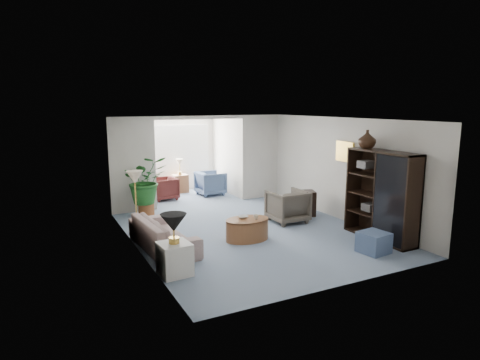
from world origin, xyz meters
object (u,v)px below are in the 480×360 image
framed_picture (345,152)px  plant_pot (146,209)px  sunroom_chair_maroon (164,189)px  sunroom_table (180,184)px  coffee_cup (256,217)px  sofa (163,234)px  wingback_chair (287,206)px  side_table_dark (304,203)px  sunroom_chair_blue (211,183)px  floor_lamp (135,177)px  coffee_bowl (243,217)px  cabinet_urn (367,139)px  ottoman (374,242)px  table_lamp (174,223)px  coffee_table (247,229)px  entertainment_cabinet (381,195)px  end_table (175,259)px

framed_picture → plant_pot: 5.16m
sunroom_chair_maroon → sunroom_table: size_ratio=1.27×
coffee_cup → sofa: bearing=168.1°
sunroom_chair_maroon → wingback_chair: bearing=26.4°
sunroom_table → side_table_dark: bearing=-64.7°
sunroom_chair_blue → floor_lamp: bearing=131.7°
coffee_bowl → sunroom_chair_maroon: size_ratio=0.28×
coffee_cup → framed_picture: bearing=7.3°
cabinet_urn → ottoman: cabinet_urn is taller
wingback_chair → sunroom_chair_maroon: 4.14m
floor_lamp → coffee_bowl: floor_lamp is taller
cabinet_urn → plant_pot: 5.65m
framed_picture → table_lamp: framed_picture is taller
floor_lamp → sunroom_table: size_ratio=0.62×
sunroom_table → coffee_table: bearing=-93.0°
entertainment_cabinet → plant_pot: size_ratio=4.69×
framed_picture → coffee_bowl: (-2.81, -0.14, -1.22)m
table_lamp → sunroom_chair_maroon: 5.67m
framed_picture → coffee_table: (-2.76, -0.24, -1.47)m
sofa → coffee_bowl: size_ratio=9.80×
wingback_chair → sunroom_chair_maroon: (-1.98, 3.64, -0.06)m
framed_picture → coffee_bowl: 3.07m
end_table → cabinet_urn: bearing=4.6°
coffee_cup → side_table_dark: 2.36m
plant_pot → sunroom_chair_blue: size_ratio=0.49×
table_lamp → cabinet_urn: size_ratio=1.11×
sofa → sunroom_chair_blue: sunroom_chair_blue is taller
table_lamp → coffee_bowl: bearing=31.7°
end_table → ottoman: 3.81m
coffee_bowl → side_table_dark: size_ratio=0.33×
coffee_bowl → ottoman: bearing=-45.1°
sunroom_chair_blue → framed_picture: bearing=-159.5°
table_lamp → sunroom_chair_blue: size_ratio=0.54×
end_table → side_table_dark: 4.64m
sofa → sunroom_chair_blue: bearing=-37.7°
side_table_dark → sunroom_table: bearing=115.3°
coffee_cup → entertainment_cabinet: size_ratio=0.06×
plant_pot → sofa: bearing=-97.0°
table_lamp → side_table_dark: 4.67m
coffee_table → coffee_bowl: 0.27m
entertainment_cabinet → plant_pot: 5.71m
coffee_cup → side_table_dark: size_ratio=0.17×
sofa → plant_pot: size_ratio=5.09×
wingback_chair → cabinet_urn: cabinet_urn is taller
floor_lamp → sunroom_chair_maroon: size_ratio=0.49×
sunroom_chair_blue → sunroom_table: sunroom_chair_blue is taller
table_lamp → floor_lamp: bearing=90.7°
table_lamp → sunroom_table: table_lamp is taller
wingback_chair → sunroom_table: wingback_chair is taller
sofa → sunroom_chair_blue: size_ratio=2.51×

